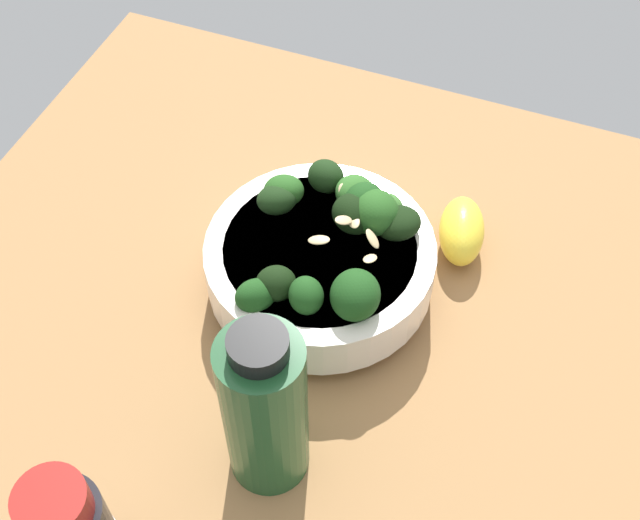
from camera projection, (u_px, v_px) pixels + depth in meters
The scene contains 4 objects.
ground_plane at pixel (281, 327), 74.46cm from camera, with size 66.60×66.60×4.13cm, color #996D42.
bowl_of_broccoli at pixel (324, 257), 71.36cm from camera, with size 19.49×19.49×10.44cm.
lemon_wedge at pixel (462, 231), 75.51cm from camera, with size 7.17×4.03×4.72cm, color yellow.
bottle_short at pixel (265, 409), 58.24cm from camera, with size 6.03×6.03×16.82cm.
Camera 1 is at (-18.14, 37.18, 60.22)cm, focal length 47.31 mm.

